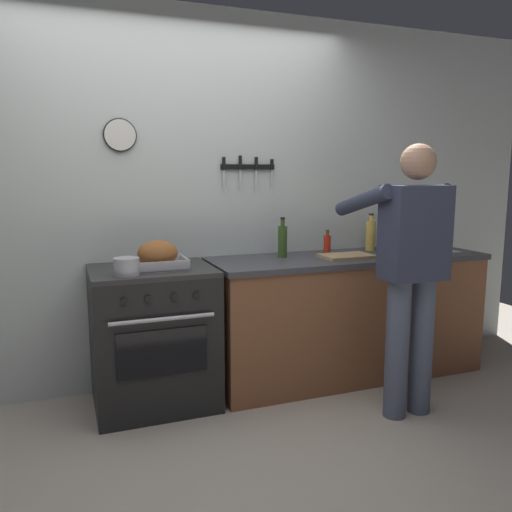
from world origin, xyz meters
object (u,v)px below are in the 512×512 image
saucepan (126,266)px  bottle_hot_sauce (327,244)px  stove (154,337)px  cutting_board (347,256)px  bottle_cooking_oil (371,235)px  bottle_olive_oil (282,241)px  roasting_pan (158,256)px  person_cook (411,263)px

saucepan → bottle_hot_sauce: bearing=11.8°
stove → cutting_board: size_ratio=2.50×
stove → bottle_cooking_oil: size_ratio=3.17×
stove → bottle_olive_oil: bottle_olive_oil is taller
roasting_pan → saucepan: 0.24m
roasting_pan → bottle_olive_oil: bearing=9.4°
stove → roasting_pan: (0.03, -0.05, 0.53)m
saucepan → cutting_board: size_ratio=0.42×
stove → person_cook: bearing=-25.3°
person_cook → bottle_cooking_oil: size_ratio=5.84×
bottle_cooking_oil → bottle_hot_sauce: bearing=-175.8°
bottle_hot_sauce → bottle_olive_oil: bearing=-175.0°
saucepan → bottle_cooking_oil: size_ratio=0.53×
bottle_hot_sauce → cutting_board: bearing=-77.4°
cutting_board → bottle_hot_sauce: 0.22m
bottle_cooking_oil → bottle_hot_sauce: 0.40m
roasting_pan → cutting_board: roasting_pan is taller
stove → saucepan: saucepan is taller
person_cook → cutting_board: 0.62m
bottle_olive_oil → saucepan: bearing=-165.9°
stove → cutting_board: cutting_board is taller
person_cook → cutting_board: size_ratio=4.61×
person_cook → saucepan: 1.69m
cutting_board → bottle_hot_sauce: (-0.05, 0.21, 0.06)m
bottle_hot_sauce → bottle_olive_oil: 0.38m
roasting_pan → person_cook: bearing=-24.2°
person_cook → bottle_hot_sauce: bearing=18.8°
bottle_cooking_oil → bottle_hot_sauce: (-0.39, -0.03, -0.05)m
cutting_board → bottle_hot_sauce: size_ratio=2.03×
person_cook → bottle_hot_sauce: (-0.13, 0.82, 0.02)m
roasting_pan → bottle_olive_oil: (0.91, 0.15, 0.04)m
roasting_pan → cutting_board: 1.33m
stove → bottle_cooking_oil: 1.81m
saucepan → cutting_board: (1.54, 0.11, -0.04)m
person_cook → roasting_pan: person_cook is taller
person_cook → roasting_pan: 1.55m
roasting_pan → saucepan: bearing=-148.0°
person_cook → bottle_cooking_oil: person_cook is taller
stove → roasting_pan: 0.54m
stove → bottle_cooking_oil: (1.71, 0.16, 0.57)m
stove → bottle_olive_oil: (0.94, 0.10, 0.57)m
stove → bottle_cooking_oil: bearing=5.4°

